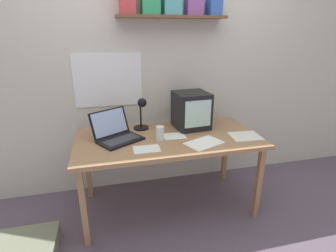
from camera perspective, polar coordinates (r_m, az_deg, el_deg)
The scene contains 11 objects.
ground_plane at distance 2.64m, azimuth 0.00°, elevation -16.76°, with size 12.00×12.00×0.00m, color #625260.
back_wall at distance 2.63m, azimuth -2.72°, elevation 14.14°, with size 5.60×0.24×2.60m.
corner_desk at distance 2.31m, azimuth 0.00°, elevation -3.66°, with size 1.58×0.79×0.71m.
crt_monitor at distance 2.47m, azimuth 5.09°, elevation 3.45°, with size 0.33×0.33×0.34m.
laptop at distance 2.26m, azimuth -11.32°, elevation -1.36°, with size 0.46×0.44×0.24m.
desk_lamp at distance 2.41m, azimuth -5.76°, elevation 3.05°, with size 0.14×0.16×0.30m.
juice_glass at distance 2.19m, azimuth -1.78°, elevation -1.78°, with size 0.07×0.07×0.12m.
loose_paper_near_laptop at distance 2.18m, azimuth 7.86°, elevation -3.67°, with size 0.35×0.30×0.00m.
open_notebook at distance 2.40m, azimuth 16.47°, elevation -2.09°, with size 0.27×0.24×0.00m.
printed_handout at distance 2.29m, azimuth 1.36°, elevation -2.22°, with size 0.20×0.15×0.00m.
loose_paper_near_monitor at distance 2.06m, azimuth -4.67°, elevation -5.03°, with size 0.21×0.15×0.00m.
Camera 1 is at (-0.50, -2.05, 1.58)m, focal length 28.00 mm.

